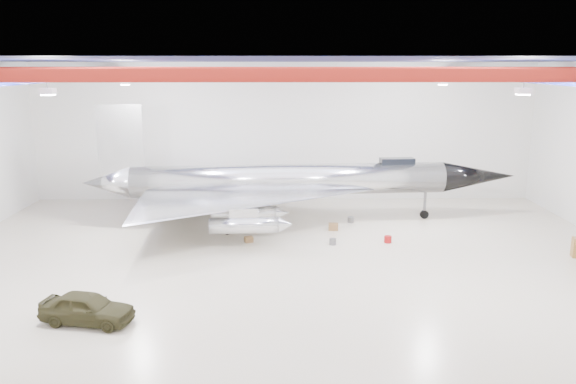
{
  "coord_description": "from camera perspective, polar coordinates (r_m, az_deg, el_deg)",
  "views": [
    {
      "loc": [
        -0.28,
        -29.91,
        10.78
      ],
      "look_at": [
        0.16,
        2.0,
        3.53
      ],
      "focal_mm": 35.0,
      "sensor_mm": 36.0,
      "label": 1
    }
  ],
  "objects": [
    {
      "name": "spares_box",
      "position": [
        39.51,
        6.39,
        -2.81
      ],
      "size": [
        0.48,
        0.48,
        0.4
      ],
      "primitive_type": "cylinder",
      "rotation": [
        0.0,
        0.0,
        -0.08
      ],
      "color": "#59595B",
      "rests_on": "floor"
    },
    {
      "name": "jet_aircraft",
      "position": [
        38.87,
        0.08,
        0.81
      ],
      "size": [
        30.25,
        18.42,
        8.24
      ],
      "rotation": [
        0.0,
        0.0,
        0.07
      ],
      "color": "silver",
      "rests_on": "floor"
    },
    {
      "name": "tool_chest",
      "position": [
        35.43,
        10.11,
        -4.76
      ],
      "size": [
        0.61,
        0.61,
        0.42
      ],
      "primitive_type": "cylinder",
      "rotation": [
        0.0,
        0.0,
        -0.4
      ],
      "color": "maroon",
      "rests_on": "floor"
    },
    {
      "name": "crate_ply",
      "position": [
        36.98,
        -5.7,
        -3.96
      ],
      "size": [
        0.49,
        0.41,
        0.31
      ],
      "primitive_type": "cube",
      "rotation": [
        0.0,
        0.0,
        0.14
      ],
      "color": "olive",
      "rests_on": "floor"
    },
    {
      "name": "oil_barrel",
      "position": [
        35.07,
        -4.02,
        -4.83
      ],
      "size": [
        0.61,
        0.56,
        0.35
      ],
      "primitive_type": "cube",
      "rotation": [
        0.0,
        0.0,
        0.36
      ],
      "color": "olive",
      "rests_on": "floor"
    },
    {
      "name": "engine_drum",
      "position": [
        34.63,
        4.57,
        -5.04
      ],
      "size": [
        0.55,
        0.55,
        0.38
      ],
      "primitive_type": "cylinder",
      "rotation": [
        0.0,
        0.0,
        0.4
      ],
      "color": "#59595B",
      "rests_on": "floor"
    },
    {
      "name": "toolbox_red",
      "position": [
        39.04,
        -6.3,
        -3.07
      ],
      "size": [
        0.55,
        0.51,
        0.31
      ],
      "primitive_type": "cube",
      "rotation": [
        0.0,
        0.0,
        0.43
      ],
      "color": "maroon",
      "rests_on": "floor"
    },
    {
      "name": "ceiling_structure",
      "position": [
        29.91,
        -0.26,
        11.93
      ],
      "size": [
        39.5,
        29.5,
        1.08
      ],
      "color": "maroon",
      "rests_on": "ceiling"
    },
    {
      "name": "ceiling",
      "position": [
        29.91,
        -0.26,
        13.23
      ],
      "size": [
        40.0,
        40.0,
        0.0
      ],
      "primitive_type": "plane",
      "rotation": [
        3.14,
        0.0,
        0.0
      ],
      "color": "#0A0F38",
      "rests_on": "wall_back"
    },
    {
      "name": "parts_bin",
      "position": [
        37.61,
        4.62,
        -3.54
      ],
      "size": [
        0.68,
        0.56,
        0.45
      ],
      "primitive_type": "cube",
      "rotation": [
        0.0,
        0.0,
        -0.08
      ],
      "color": "olive",
      "rests_on": "floor"
    },
    {
      "name": "jeep",
      "position": [
        25.82,
        -19.73,
        -11.02
      ],
      "size": [
        4.23,
        2.36,
        1.36
      ],
      "primitive_type": "imported",
      "rotation": [
        0.0,
        0.0,
        1.37
      ],
      "color": "#312F18",
      "rests_on": "floor"
    },
    {
      "name": "floor",
      "position": [
        31.79,
        -0.24,
        -7.01
      ],
      "size": [
        40.0,
        40.0,
        0.0
      ],
      "primitive_type": "plane",
      "color": "beige",
      "rests_on": "ground"
    },
    {
      "name": "wall_back",
      "position": [
        45.22,
        -0.43,
        6.1
      ],
      "size": [
        40.0,
        0.0,
        40.0
      ],
      "primitive_type": "plane",
      "rotation": [
        1.57,
        0.0,
        0.0
      ],
      "color": "silver",
      "rests_on": "floor"
    },
    {
      "name": "crate_small",
      "position": [
        40.81,
        -12.46,
        -2.62
      ],
      "size": [
        0.47,
        0.42,
        0.28
      ],
      "primitive_type": "cube",
      "rotation": [
        0.0,
        0.0,
        0.28
      ],
      "color": "#59595B",
      "rests_on": "floor"
    }
  ]
}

